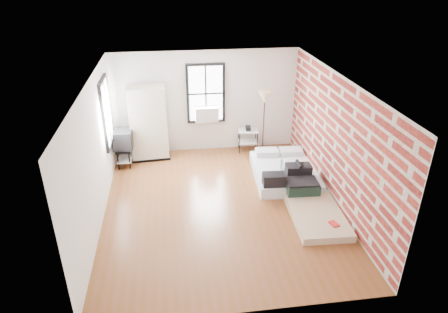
{
  "coord_description": "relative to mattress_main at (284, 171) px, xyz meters",
  "views": [
    {
      "loc": [
        -0.93,
        -7.36,
        4.9
      ],
      "look_at": [
        0.13,
        0.3,
        1.06
      ],
      "focal_mm": 32.0,
      "sensor_mm": 36.0,
      "label": 1
    }
  ],
  "objects": [
    {
      "name": "tv_stand",
      "position": [
        -3.96,
        1.28,
        0.52
      ],
      "size": [
        0.51,
        0.71,
        0.97
      ],
      "rotation": [
        0.0,
        0.0,
        -0.05
      ],
      "color": "black",
      "rests_on": "ground"
    },
    {
      "name": "mattress_main",
      "position": [
        0.0,
        0.0,
        0.0
      ],
      "size": [
        1.62,
        2.11,
        0.65
      ],
      "rotation": [
        0.0,
        0.0,
        -0.07
      ],
      "color": "white",
      "rests_on": "ground"
    },
    {
      "name": "room_shell",
      "position": [
        -1.51,
        -0.67,
        1.56
      ],
      "size": [
        5.02,
        6.02,
        2.8
      ],
      "color": "silver",
      "rests_on": "ground"
    },
    {
      "name": "floor_lamp",
      "position": [
        -0.19,
        1.62,
        1.32
      ],
      "size": [
        0.37,
        0.37,
        1.74
      ],
      "color": "#312110",
      "rests_on": "ground"
    },
    {
      "name": "wardrobe",
      "position": [
        -3.31,
        1.62,
        0.82
      ],
      "size": [
        1.05,
        0.65,
        2.0
      ],
      "rotation": [
        0.0,
        0.0,
        0.07
      ],
      "color": "black",
      "rests_on": "ground"
    },
    {
      "name": "ground",
      "position": [
        -1.74,
        -1.03,
        -0.18
      ],
      "size": [
        6.0,
        6.0,
        0.0
      ],
      "primitive_type": "plane",
      "color": "brown",
      "rests_on": "ground"
    },
    {
      "name": "mattress_bare",
      "position": [
        0.19,
        -1.49,
        -0.05
      ],
      "size": [
        1.13,
        2.03,
        0.43
      ],
      "rotation": [
        0.0,
        0.0,
        -0.05
      ],
      "color": "#C3B18D",
      "rests_on": "ground"
    },
    {
      "name": "side_table",
      "position": [
        -0.6,
        1.69,
        0.32
      ],
      "size": [
        0.59,
        0.49,
        0.73
      ],
      "rotation": [
        0.0,
        0.0,
        -0.09
      ],
      "color": "black",
      "rests_on": "ground"
    }
  ]
}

